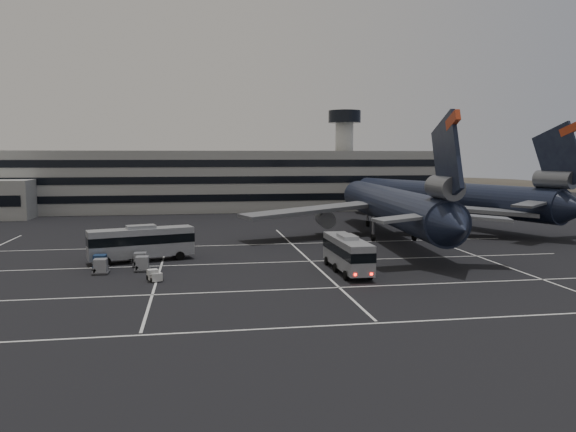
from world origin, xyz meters
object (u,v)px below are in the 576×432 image
object	(u,v)px
trijet_main	(392,206)
bus_far	(141,242)
uld_cluster	(117,258)
bus_near	(347,252)

from	to	relation	value
trijet_main	bus_far	distance (m)	38.61
uld_cluster	trijet_main	bearing A→B (deg)	19.63
trijet_main	bus_far	size ratio (longest dim) A/B	4.44
bus_near	trijet_main	bearing A→B (deg)	58.87
trijet_main	bus_near	size ratio (longest dim) A/B	4.86
bus_near	uld_cluster	size ratio (longest dim) A/B	0.93
bus_near	uld_cluster	bearing A→B (deg)	161.10
trijet_main	bus_near	xyz separation A→B (m)	(-13.22, -22.52, -2.97)
uld_cluster	bus_near	bearing A→B (deg)	-18.20
trijet_main	bus_near	distance (m)	26.28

